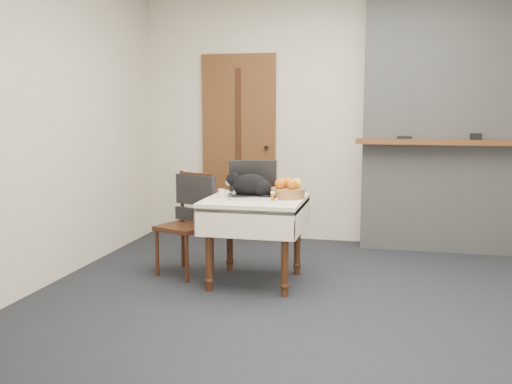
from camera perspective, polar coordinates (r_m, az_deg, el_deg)
ground at (r=4.34m, az=7.18°, el=-10.74°), size 4.50×4.50×0.00m
room_shell at (r=4.58m, az=8.21°, el=12.62°), size 4.52×4.01×2.61m
door at (r=6.28m, az=-1.72°, el=4.54°), size 0.82×0.10×2.00m
chimney at (r=5.95m, az=18.01°, el=6.80°), size 1.62×0.48×2.60m
side_table at (r=4.61m, az=-0.08°, el=-2.01°), size 0.78×0.78×0.70m
laptop at (r=4.65m, az=-0.33°, el=0.41°), size 0.46×0.42×0.29m
cat at (r=4.61m, az=-0.45°, el=0.61°), size 0.45×0.23×0.22m
cream_jar at (r=4.64m, az=-3.46°, el=-0.12°), size 0.06×0.06×0.07m
pill_bottle at (r=4.46m, az=1.69°, el=-0.39°), size 0.04×0.04×0.07m
fruit_basket at (r=4.61m, az=3.17°, el=0.21°), size 0.28×0.28×0.16m
desk_clutter at (r=4.64m, az=1.75°, el=-0.48°), size 0.12×0.09×0.01m
chair at (r=4.94m, az=-6.54°, el=-1.71°), size 0.50×0.50×0.87m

